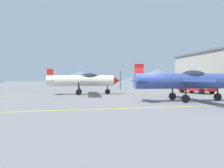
# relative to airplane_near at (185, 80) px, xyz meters

# --- Properties ---
(ground_plane) EXTENTS (400.00, 400.00, 0.00)m
(ground_plane) POSITION_rel_airplane_near_xyz_m (-3.34, 0.51, -1.58)
(ground_plane) COLOR slate
(apron_line_near) EXTENTS (80.00, 0.16, 0.01)m
(apron_line_near) POSITION_rel_airplane_near_xyz_m (-3.34, -2.99, -1.57)
(apron_line_near) COLOR yellow
(apron_line_near) RESTS_ON ground_plane
(apron_line_far) EXTENTS (80.00, 0.16, 0.01)m
(apron_line_far) POSITION_rel_airplane_near_xyz_m (-3.34, 8.08, -1.57)
(apron_line_far) COLOR yellow
(apron_line_far) RESTS_ON ground_plane
(airplane_near) EXTENTS (8.17, 9.38, 2.80)m
(airplane_near) POSITION_rel_airplane_near_xyz_m (0.00, 0.00, 0.00)
(airplane_near) COLOR #33478C
(airplane_near) RESTS_ON ground_plane
(airplane_mid) EXTENTS (8.17, 9.38, 2.80)m
(airplane_mid) POSITION_rel_airplane_near_xyz_m (-6.80, 9.17, 0.00)
(airplane_mid) COLOR silver
(airplane_mid) RESTS_ON ground_plane
(car_sedan) EXTENTS (2.98, 4.64, 1.62)m
(car_sedan) POSITION_rel_airplane_near_xyz_m (6.52, 8.16, -0.74)
(car_sedan) COLOR red
(car_sedan) RESTS_ON ground_plane
(traffic_cone_side) EXTENTS (0.36, 0.36, 0.59)m
(traffic_cone_side) POSITION_rel_airplane_near_xyz_m (5.33, 3.23, -1.29)
(traffic_cone_side) COLOR black
(traffic_cone_side) RESTS_ON ground_plane
(hill_centerleft) EXTENTS (50.07, 50.07, 7.91)m
(hill_centerleft) POSITION_rel_airplane_near_xyz_m (4.58, 143.24, 2.38)
(hill_centerleft) COLOR slate
(hill_centerleft) RESTS_ON ground_plane
(hill_centerright) EXTENTS (61.40, 61.40, 9.30)m
(hill_centerright) POSITION_rel_airplane_near_xyz_m (61.87, 138.37, 3.07)
(hill_centerright) COLOR slate
(hill_centerright) RESTS_ON ground_plane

